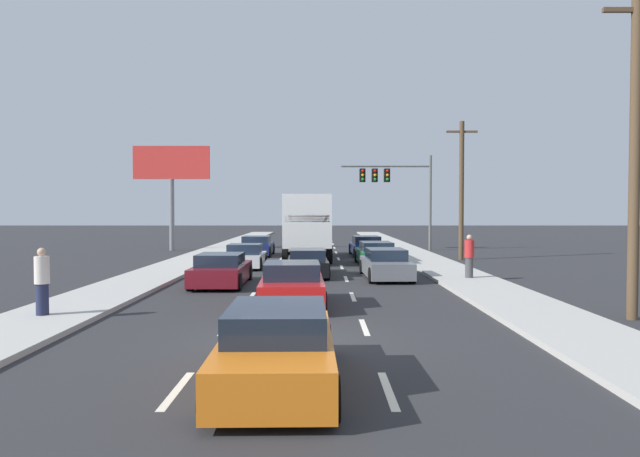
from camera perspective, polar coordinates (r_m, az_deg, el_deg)
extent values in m
plane|color=#2B2B2D|center=(37.67, -0.68, -2.57)|extent=(140.00, 140.00, 0.00)
cube|color=#B2AFA8|center=(33.21, 10.62, -3.08)|extent=(2.66, 80.00, 0.14)
cube|color=#B2AFA8|center=(33.45, -12.17, -3.05)|extent=(2.66, 80.00, 0.14)
cube|color=silver|center=(9.91, -13.70, -15.20)|extent=(0.14, 2.00, 0.01)
cube|color=silver|center=(14.67, -8.92, -9.57)|extent=(0.14, 2.00, 0.01)
cube|color=silver|center=(19.55, -6.57, -6.69)|extent=(0.14, 2.00, 0.01)
cube|color=silver|center=(24.48, -5.18, -4.96)|extent=(0.14, 2.00, 0.01)
cube|color=silver|center=(29.43, -4.26, -3.81)|extent=(0.14, 2.00, 0.01)
cube|color=silver|center=(34.40, -3.60, -2.99)|extent=(0.14, 2.00, 0.01)
cube|color=silver|center=(39.37, -3.11, -2.38)|extent=(0.14, 2.00, 0.01)
cube|color=silver|center=(44.35, -2.74, -1.90)|extent=(0.14, 2.00, 0.01)
cube|color=silver|center=(49.34, -2.43, -1.52)|extent=(0.14, 2.00, 0.01)
cube|color=silver|center=(54.32, -2.19, -1.21)|extent=(0.14, 2.00, 0.01)
cube|color=silver|center=(59.31, -1.98, -0.96)|extent=(0.14, 2.00, 0.01)
cube|color=silver|center=(64.30, -1.81, -0.74)|extent=(0.14, 2.00, 0.01)
cube|color=silver|center=(9.70, 6.97, -15.54)|extent=(0.14, 2.00, 0.01)
cube|color=silver|center=(14.53, 4.63, -9.66)|extent=(0.14, 2.00, 0.01)
cube|color=silver|center=(19.45, 3.50, -6.73)|extent=(0.14, 2.00, 0.01)
cube|color=silver|center=(24.39, 2.83, -4.98)|extent=(0.14, 2.00, 0.01)
cube|color=silver|center=(29.36, 2.39, -3.82)|extent=(0.14, 2.00, 0.01)
cube|color=silver|center=(34.34, 2.08, -3.00)|extent=(0.14, 2.00, 0.01)
cube|color=silver|center=(39.32, 1.84, -2.38)|extent=(0.14, 2.00, 0.01)
cube|color=silver|center=(44.31, 1.66, -1.91)|extent=(0.14, 2.00, 0.01)
cube|color=silver|center=(49.29, 1.52, -1.53)|extent=(0.14, 2.00, 0.01)
cube|color=silver|center=(54.29, 1.40, -1.22)|extent=(0.14, 2.00, 0.01)
cube|color=silver|center=(59.28, 1.30, -0.96)|extent=(0.14, 2.00, 0.01)
cube|color=silver|center=(64.27, 1.22, -0.74)|extent=(0.14, 2.00, 0.01)
cube|color=#141E4C|center=(36.95, -5.98, -1.93)|extent=(1.90, 4.14, 0.67)
cube|color=#192333|center=(36.60, -6.04, -1.09)|extent=(1.67, 1.81, 0.45)
cylinder|color=black|center=(38.56, -7.05, -2.01)|extent=(0.22, 0.64, 0.64)
cylinder|color=black|center=(38.38, -4.43, -2.02)|extent=(0.22, 0.64, 0.64)
cylinder|color=black|center=(35.56, -7.65, -2.33)|extent=(0.22, 0.64, 0.64)
cylinder|color=black|center=(35.37, -4.81, -2.35)|extent=(0.22, 0.64, 0.64)
cube|color=white|center=(29.37, -7.14, -3.02)|extent=(1.86, 4.03, 0.56)
cube|color=#192333|center=(29.21, -7.17, -2.01)|extent=(1.62, 1.71, 0.50)
cylinder|color=black|center=(30.92, -8.39, -2.96)|extent=(0.23, 0.64, 0.64)
cylinder|color=black|center=(30.73, -5.23, -2.98)|extent=(0.23, 0.64, 0.64)
cylinder|color=black|center=(28.06, -9.23, -3.46)|extent=(0.23, 0.64, 0.64)
cylinder|color=black|center=(27.84, -5.75, -3.48)|extent=(0.23, 0.64, 0.64)
cube|color=maroon|center=(22.65, -9.44, -4.36)|extent=(1.87, 4.35, 0.65)
cube|color=#192333|center=(22.31, -9.57, -3.03)|extent=(1.64, 2.02, 0.45)
cylinder|color=black|center=(24.40, -10.82, -4.26)|extent=(0.22, 0.64, 0.64)
cylinder|color=black|center=(24.14, -6.78, -4.31)|extent=(0.22, 0.64, 0.64)
cylinder|color=black|center=(21.25, -12.46, -5.18)|extent=(0.22, 0.64, 0.64)
cylinder|color=black|center=(20.95, -7.82, -5.25)|extent=(0.22, 0.64, 0.64)
cube|color=white|center=(32.39, -1.02, 0.83)|extent=(2.64, 7.01, 2.76)
cube|color=red|center=(28.93, -1.04, 0.99)|extent=(2.25, 0.08, 0.36)
cube|color=tan|center=(36.93, -1.01, -0.60)|extent=(2.44, 2.12, 2.05)
cylinder|color=black|center=(37.00, -2.86, -1.91)|extent=(0.32, 0.97, 0.96)
cylinder|color=black|center=(37.00, 0.85, -1.91)|extent=(0.32, 0.97, 0.96)
cylinder|color=black|center=(31.12, -3.24, -2.62)|extent=(0.32, 0.97, 0.96)
cylinder|color=black|center=(31.11, 1.19, -2.62)|extent=(0.32, 0.97, 0.96)
cube|color=black|center=(25.51, -1.00, -3.68)|extent=(1.87, 4.33, 0.61)
cube|color=#192333|center=(25.42, -1.00, -2.52)|extent=(1.59, 2.12, 0.43)
cylinder|color=black|center=(27.09, -2.74, -3.62)|extent=(0.24, 0.65, 0.64)
cylinder|color=black|center=(27.12, 0.63, -3.62)|extent=(0.24, 0.65, 0.64)
cylinder|color=black|center=(23.94, -2.85, -4.35)|extent=(0.24, 0.65, 0.64)
cylinder|color=black|center=(23.97, 0.97, -4.34)|extent=(0.24, 0.65, 0.64)
cube|color=red|center=(17.54, -2.53, -6.07)|extent=(2.00, 4.08, 0.70)
cube|color=#192333|center=(17.39, -2.53, -4.16)|extent=(1.70, 1.97, 0.49)
cylinder|color=black|center=(19.04, -5.09, -5.96)|extent=(0.24, 0.65, 0.64)
cylinder|color=black|center=(19.02, 0.15, -5.96)|extent=(0.24, 0.65, 0.64)
cylinder|color=black|center=(16.16, -5.68, -7.36)|extent=(0.24, 0.65, 0.64)
cylinder|color=black|center=(16.14, 0.52, -7.36)|extent=(0.24, 0.65, 0.64)
cube|color=orange|center=(9.86, -4.00, -12.35)|extent=(1.89, 4.61, 0.69)
cube|color=#192333|center=(9.71, -4.01, -9.04)|extent=(1.63, 2.31, 0.48)
cylinder|color=black|center=(11.65, -7.73, -10.97)|extent=(0.23, 0.64, 0.64)
cylinder|color=black|center=(11.58, 0.74, -11.04)|extent=(0.23, 0.64, 0.64)
cylinder|color=black|center=(8.33, -10.72, -16.24)|extent=(0.23, 0.64, 0.64)
cylinder|color=black|center=(8.22, 1.43, -16.45)|extent=(0.23, 0.64, 0.64)
cube|color=#1E389E|center=(36.74, 4.84, -2.01)|extent=(1.97, 4.53, 0.59)
cube|color=#192333|center=(36.79, 4.83, -1.14)|extent=(1.68, 2.32, 0.51)
cylinder|color=black|center=(38.35, 3.29, -2.02)|extent=(0.24, 0.65, 0.64)
cylinder|color=black|center=(38.53, 5.83, -2.01)|extent=(0.24, 0.65, 0.64)
cylinder|color=black|center=(34.99, 3.76, -2.39)|extent=(0.24, 0.65, 0.64)
cylinder|color=black|center=(35.19, 6.54, -2.37)|extent=(0.24, 0.65, 0.64)
cube|color=#196B38|center=(30.67, 5.72, -2.73)|extent=(1.92, 4.41, 0.64)
cube|color=#192333|center=(30.29, 5.81, -1.75)|extent=(1.63, 2.29, 0.46)
cylinder|color=black|center=(32.19, 3.89, -2.76)|extent=(0.24, 0.65, 0.64)
cylinder|color=black|center=(32.39, 6.78, -2.74)|extent=(0.24, 0.65, 0.64)
cylinder|color=black|center=(28.97, 4.54, -3.27)|extent=(0.24, 0.65, 0.64)
cylinder|color=black|center=(29.20, 7.74, -3.24)|extent=(0.24, 0.65, 0.64)
cube|color=slate|center=(24.70, 6.74, -3.82)|extent=(1.89, 4.61, 0.65)
cube|color=#192333|center=(24.64, 6.75, -2.53)|extent=(1.60, 2.22, 0.46)
cylinder|color=black|center=(26.32, 4.44, -3.79)|extent=(0.24, 0.65, 0.64)
cylinder|color=black|center=(26.54, 7.94, -3.75)|extent=(0.24, 0.65, 0.64)
cylinder|color=black|center=(22.91, 5.35, -4.63)|extent=(0.24, 0.65, 0.64)
cylinder|color=black|center=(23.16, 9.36, -4.58)|extent=(0.24, 0.65, 0.64)
cylinder|color=#595B56|center=(42.09, 11.06, 2.49)|extent=(0.20, 0.20, 6.79)
cylinder|color=#595B56|center=(41.73, 6.76, 6.12)|extent=(6.37, 0.14, 0.14)
cube|color=black|center=(41.69, 6.86, 5.22)|extent=(0.40, 0.56, 0.95)
sphere|color=red|center=(41.40, 6.91, 5.66)|extent=(0.20, 0.20, 0.20)
sphere|color=orange|center=(41.38, 6.91, 5.25)|extent=(0.20, 0.20, 0.20)
sphere|color=green|center=(41.37, 6.91, 4.83)|extent=(0.20, 0.20, 0.20)
cube|color=black|center=(41.60, 5.66, 5.24)|extent=(0.40, 0.56, 0.95)
sphere|color=red|center=(41.31, 5.70, 5.68)|extent=(0.20, 0.20, 0.20)
sphere|color=orange|center=(41.29, 5.70, 5.26)|extent=(0.20, 0.20, 0.20)
sphere|color=green|center=(41.28, 5.70, 4.85)|extent=(0.20, 0.20, 0.20)
cube|color=black|center=(41.53, 4.45, 5.25)|extent=(0.40, 0.56, 0.95)
sphere|color=red|center=(41.24, 4.48, 5.69)|extent=(0.20, 0.20, 0.20)
sphere|color=orange|center=(41.22, 4.48, 5.27)|extent=(0.20, 0.20, 0.20)
sphere|color=green|center=(41.20, 4.48, 4.85)|extent=(0.20, 0.20, 0.20)
cylinder|color=brown|center=(17.36, 28.86, 6.41)|extent=(0.28, 0.28, 8.70)
cylinder|color=brown|center=(34.55, 14.02, 3.63)|extent=(0.28, 0.28, 8.02)
cube|color=brown|center=(34.82, 14.06, 9.25)|extent=(1.80, 0.12, 0.12)
cylinder|color=slate|center=(42.60, -14.16, 1.32)|extent=(0.36, 0.36, 5.10)
cube|color=red|center=(42.73, -14.20, 6.32)|extent=(5.45, 0.20, 2.35)
cylinder|color=#1E233F|center=(16.95, -25.46, -6.30)|extent=(0.32, 0.32, 0.82)
cylinder|color=beige|center=(16.86, -25.49, -3.70)|extent=(0.38, 0.38, 0.72)
sphere|color=tan|center=(16.82, -25.52, -2.10)|extent=(0.22, 0.22, 0.22)
cylinder|color=#3F3F42|center=(24.36, 14.74, -3.76)|extent=(0.32, 0.32, 0.82)
cylinder|color=red|center=(24.29, 14.75, -1.96)|extent=(0.38, 0.38, 0.72)
sphere|color=tan|center=(24.27, 14.76, -0.86)|extent=(0.22, 0.22, 0.22)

